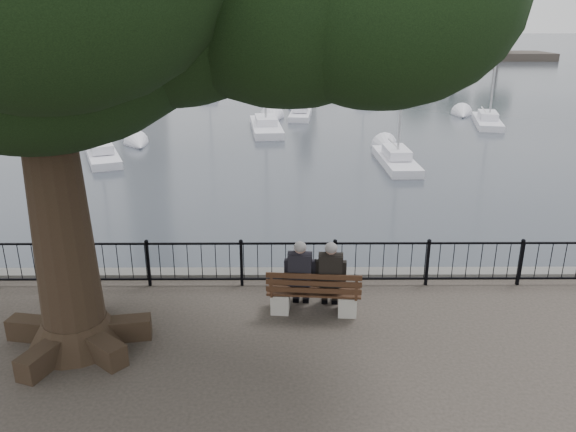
{
  "coord_description": "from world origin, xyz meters",
  "views": [
    {
      "loc": [
        -0.06,
        -8.48,
        5.56
      ],
      "look_at": [
        0.0,
        2.5,
        1.6
      ],
      "focal_mm": 35.0,
      "sensor_mm": 36.0,
      "label": 1
    }
  ],
  "objects_px": {
    "bench": "(314,297)",
    "person_left": "(300,278)",
    "lion_monument": "(305,59)",
    "person_right": "(330,279)"
  },
  "relations": [
    {
      "from": "person_right",
      "to": "bench",
      "type": "bearing_deg",
      "value": -166.51
    },
    {
      "from": "bench",
      "to": "lion_monument",
      "type": "bearing_deg",
      "value": 88.23
    },
    {
      "from": "person_left",
      "to": "lion_monument",
      "type": "xyz_separation_m",
      "value": [
        1.77,
        48.5,
        0.55
      ]
    },
    {
      "from": "bench",
      "to": "person_right",
      "type": "height_order",
      "value": "person_right"
    },
    {
      "from": "person_left",
      "to": "lion_monument",
      "type": "height_order",
      "value": "lion_monument"
    },
    {
      "from": "bench",
      "to": "person_left",
      "type": "bearing_deg",
      "value": 154.04
    },
    {
      "from": "bench",
      "to": "lion_monument",
      "type": "height_order",
      "value": "lion_monument"
    },
    {
      "from": "person_left",
      "to": "lion_monument",
      "type": "bearing_deg",
      "value": 87.92
    },
    {
      "from": "bench",
      "to": "lion_monument",
      "type": "relative_size",
      "value": 0.21
    },
    {
      "from": "bench",
      "to": "person_left",
      "type": "height_order",
      "value": "person_left"
    }
  ]
}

